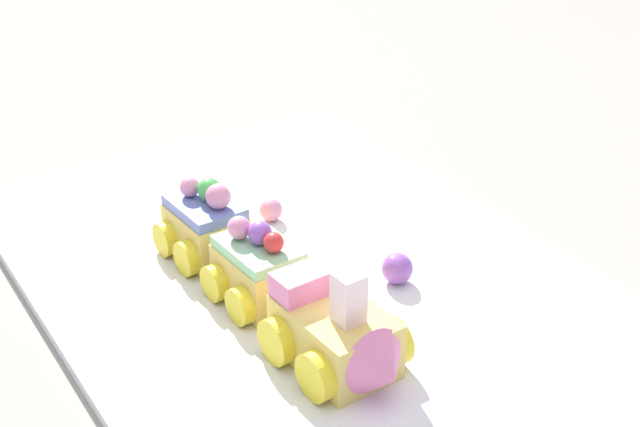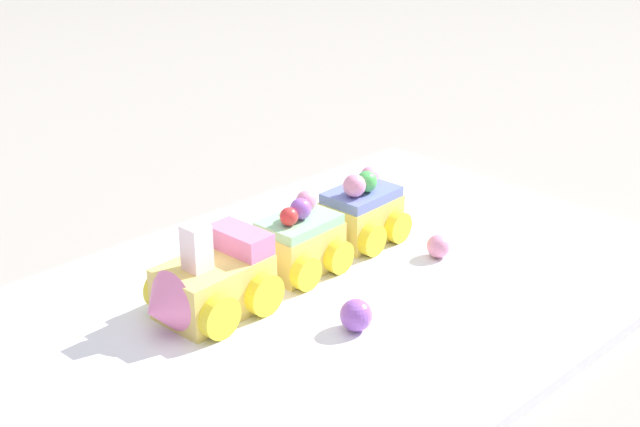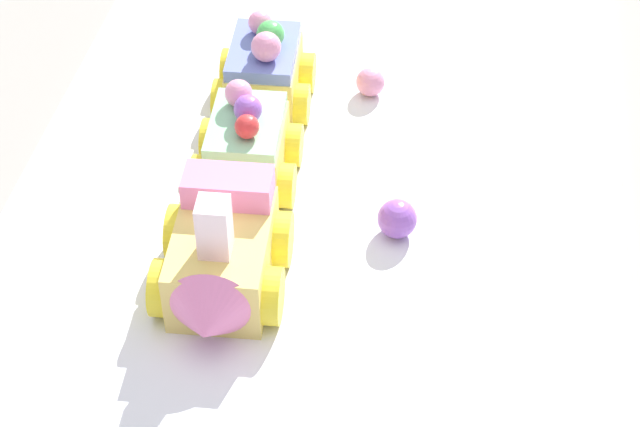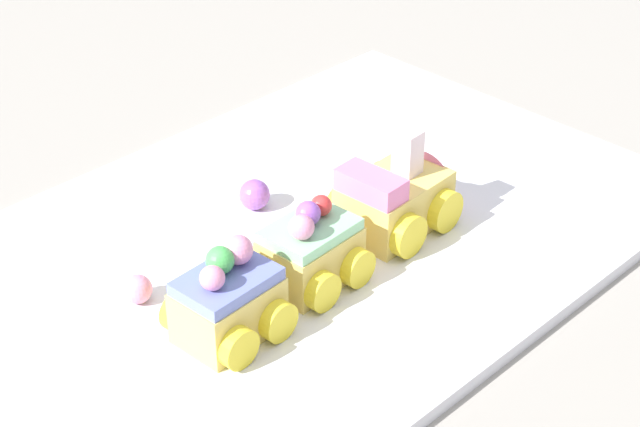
{
  "view_description": "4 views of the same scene",
  "coord_description": "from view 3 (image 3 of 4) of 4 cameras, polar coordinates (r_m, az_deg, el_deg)",
  "views": [
    {
      "loc": [
        0.52,
        -0.34,
        0.42
      ],
      "look_at": [
        -0.04,
        0.02,
        0.06
      ],
      "focal_mm": 50.0,
      "sensor_mm": 36.0,
      "label": 1
    },
    {
      "loc": [
        0.47,
        0.48,
        0.39
      ],
      "look_at": [
        -0.01,
        -0.01,
        0.09
      ],
      "focal_mm": 50.0,
      "sensor_mm": 36.0,
      "label": 2
    },
    {
      "loc": [
        0.53,
        0.09,
        0.51
      ],
      "look_at": [
        0.04,
        0.01,
        0.04
      ],
      "focal_mm": 60.0,
      "sensor_mm": 36.0,
      "label": 3
    },
    {
      "loc": [
        -0.49,
        -0.53,
        0.5
      ],
      "look_at": [
        0.02,
        -0.02,
        0.04
      ],
      "focal_mm": 60.0,
      "sensor_mm": 36.0,
      "label": 4
    }
  ],
  "objects": [
    {
      "name": "display_board",
      "position": [
        0.74,
        -0.31,
        0.11
      ],
      "size": [
        0.67,
        0.42,
        0.01
      ],
      "primitive_type": "cube",
      "color": "white",
      "rests_on": "ground_plane"
    },
    {
      "name": "ground_plane",
      "position": [
        0.74,
        -0.31,
        -0.23
      ],
      "size": [
        10.0,
        10.0,
        0.0
      ],
      "primitive_type": "plane",
      "color": "gray"
    },
    {
      "name": "cake_car_mint",
      "position": [
        0.74,
        -3.91,
        3.5
      ],
      "size": [
        0.07,
        0.07,
        0.07
      ],
      "rotation": [
        0.0,
        0.0,
        0.05
      ],
      "color": "#EACC66",
      "rests_on": "display_board"
    },
    {
      "name": "cake_car_blueberry",
      "position": [
        0.81,
        -2.97,
        7.49
      ],
      "size": [
        0.07,
        0.07,
        0.07
      ],
      "rotation": [
        0.0,
        0.0,
        0.05
      ],
      "color": "#EACC66",
      "rests_on": "display_board"
    },
    {
      "name": "cake_train_locomotive",
      "position": [
        0.66,
        -5.32,
        -2.64
      ],
      "size": [
        0.12,
        0.08,
        0.08
      ],
      "rotation": [
        0.0,
        0.0,
        0.05
      ],
      "color": "#EACC66",
      "rests_on": "display_board"
    },
    {
      "name": "gumball_purple",
      "position": [
        0.71,
        4.15,
        -0.28
      ],
      "size": [
        0.03,
        0.03,
        0.03
      ],
      "primitive_type": "sphere",
      "color": "#9956C6",
      "rests_on": "display_board"
    },
    {
      "name": "gumball_pink",
      "position": [
        0.83,
        2.71,
        7.03
      ],
      "size": [
        0.02,
        0.02,
        0.02
      ],
      "primitive_type": "sphere",
      "color": "pink",
      "rests_on": "display_board"
    }
  ]
}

